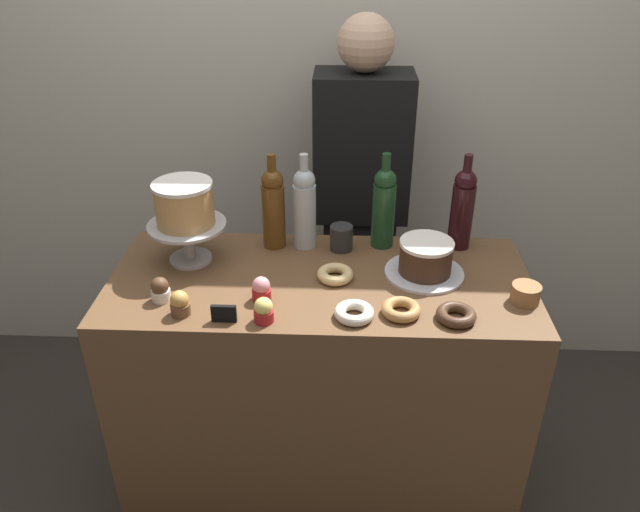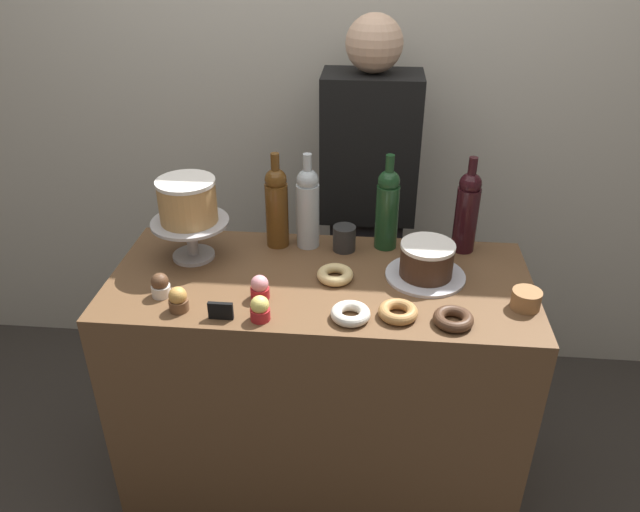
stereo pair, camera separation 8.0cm
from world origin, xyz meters
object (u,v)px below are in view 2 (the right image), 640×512
object	(u,v)px
wine_bottle_clear	(308,206)
barista_figure	(367,217)
white_layer_cake	(187,201)
donut_chocolate	(453,319)
donut_sugar	(350,314)
price_sign_chalkboard	(221,311)
cupcake_strawberry	(260,288)
wine_bottle_green	(387,207)
chocolate_round_cake	(427,259)
cupcake_chocolate	(160,285)
cupcake_caramel	(178,300)
wine_bottle_amber	(277,206)
coffee_cup_ceramic	(344,238)
cupcake_lemon	(260,309)
donut_glazed	(335,274)
cookie_stack	(526,299)
wine_bottle_dark_red	(467,210)
donut_maple	(398,312)
cake_stand_pedestal	(191,232)

from	to	relation	value
wine_bottle_clear	barista_figure	distance (m)	0.47
barista_figure	white_layer_cake	bearing A→B (deg)	-138.78
donut_chocolate	donut_sugar	size ratio (longest dim) A/B	1.00
donut_sugar	price_sign_chalkboard	world-z (taller)	price_sign_chalkboard
donut_chocolate	cupcake_strawberry	bearing A→B (deg)	171.93
wine_bottle_green	price_sign_chalkboard	world-z (taller)	wine_bottle_green
white_layer_cake	cupcake_strawberry	size ratio (longest dim) A/B	2.49
chocolate_round_cake	wine_bottle_green	world-z (taller)	wine_bottle_green
cupcake_chocolate	cupcake_caramel	bearing A→B (deg)	-42.70
chocolate_round_cake	cupcake_strawberry	xyz separation A→B (m)	(-0.49, -0.16, -0.03)
chocolate_round_cake	wine_bottle_clear	xyz separation A→B (m)	(-0.38, 0.17, 0.08)
white_layer_cake	barista_figure	distance (m)	0.79
wine_bottle_amber	coffee_cup_ceramic	size ratio (longest dim) A/B	3.83
cupcake_strawberry	donut_sugar	world-z (taller)	cupcake_strawberry
cupcake_chocolate	barista_figure	xyz separation A→B (m)	(0.59, 0.72, -0.10)
cupcake_lemon	donut_glazed	world-z (taller)	cupcake_lemon
cupcake_lemon	cookie_stack	world-z (taller)	cupcake_lemon
cupcake_chocolate	barista_figure	size ratio (longest dim) A/B	0.05
wine_bottle_dark_red	donut_sugar	distance (m)	0.57
cupcake_caramel	cupcake_strawberry	xyz separation A→B (m)	(0.22, 0.08, 0.00)
donut_sugar	chocolate_round_cake	bearing A→B (deg)	47.53
wine_bottle_clear	cupcake_lemon	bearing A→B (deg)	-101.06
cupcake_caramel	cupcake_strawberry	size ratio (longest dim) A/B	1.00
cupcake_lemon	barista_figure	distance (m)	0.87
donut_maple	barista_figure	world-z (taller)	barista_figure
wine_bottle_amber	donut_glazed	distance (m)	0.32
cake_stand_pedestal	donut_glazed	distance (m)	0.49
coffee_cup_ceramic	wine_bottle_amber	bearing A→B (deg)	175.66
white_layer_cake	chocolate_round_cake	distance (m)	0.76
cupcake_caramel	barista_figure	xyz separation A→B (m)	(0.52, 0.79, -0.10)
white_layer_cake	donut_sugar	size ratio (longest dim) A/B	1.65
wine_bottle_clear	coffee_cup_ceramic	xyz separation A→B (m)	(0.12, -0.02, -0.10)
cookie_stack	price_sign_chalkboard	world-z (taller)	cookie_stack
cupcake_lemon	cupcake_chocolate	bearing A→B (deg)	163.65
wine_bottle_dark_red	wine_bottle_clear	xyz separation A→B (m)	(-0.52, -0.02, 0.00)
cupcake_caramel	cupcake_chocolate	size ratio (longest dim) A/B	1.00
wine_bottle_amber	cupcake_caramel	size ratio (longest dim) A/B	4.38
cupcake_lemon	coffee_cup_ceramic	size ratio (longest dim) A/B	0.87
cupcake_lemon	wine_bottle_green	bearing A→B (deg)	52.75
cupcake_strawberry	cookie_stack	bearing A→B (deg)	1.49
donut_glazed	cookie_stack	bearing A→B (deg)	-10.86
cupcake_chocolate	barista_figure	distance (m)	0.94
cake_stand_pedestal	cupcake_lemon	world-z (taller)	cake_stand_pedestal
wine_bottle_dark_red	cake_stand_pedestal	bearing A→B (deg)	-171.39
chocolate_round_cake	donut_sugar	distance (m)	0.33
white_layer_cake	cupcake_caramel	size ratio (longest dim) A/B	2.49
white_layer_cake	cupcake_caramel	xyz separation A→B (m)	(0.04, -0.30, -0.17)
cake_stand_pedestal	cupcake_lemon	xyz separation A→B (m)	(0.28, -0.32, -0.06)
donut_glazed	price_sign_chalkboard	bearing A→B (deg)	-141.63
donut_glazed	white_layer_cake	bearing A→B (deg)	168.95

